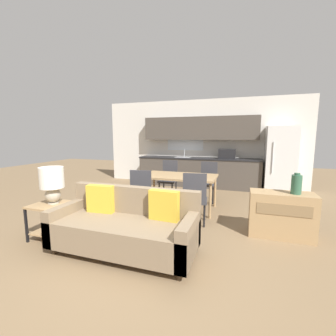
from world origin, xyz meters
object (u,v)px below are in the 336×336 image
object	(u,v)px
refrigerator	(280,160)
couch	(126,226)
credenza	(281,215)
dining_chair_near_left	(143,192)
dining_chair_far_right	(208,180)
dining_chair_near_right	(195,197)
table_lamp	(52,182)
vase	(296,184)
dining_chair_far_left	(169,177)
dining_table	(179,178)
side_table	(52,215)

from	to	relation	value
refrigerator	couch	xyz separation A→B (m)	(-2.44, -4.21, -0.57)
credenza	dining_chair_near_left	distance (m)	2.39
couch	dining_chair_near_left	xyz separation A→B (m)	(-0.31, 1.20, 0.16)
dining_chair_far_right	dining_chair_near_left	distance (m)	1.86
dining_chair_near_right	table_lamp	bearing A→B (deg)	23.15
vase	dining_chair_far_left	world-z (taller)	vase
credenza	dining_chair_far_left	distance (m)	2.92
couch	vase	xyz separation A→B (m)	(2.25, 1.14, 0.51)
dining_table	couch	xyz separation A→B (m)	(-0.19, -1.97, -0.33)
dining_chair_far_right	dining_chair_far_left	world-z (taller)	same
credenza	dining_chair_near_left	size ratio (longest dim) A/B	0.99
credenza	dining_chair_far_right	xyz separation A→B (m)	(-1.38, 1.61, 0.16)
side_table	dining_chair_far_left	bearing A→B (deg)	71.45
vase	refrigerator	bearing A→B (deg)	86.43
couch	dining_chair_near_left	size ratio (longest dim) A/B	2.06
dining_table	vase	bearing A→B (deg)	-22.06
couch	side_table	xyz separation A→B (m)	(-1.27, -0.02, 0.02)
credenza	dining_chair_near_right	size ratio (longest dim) A/B	0.99
refrigerator	vase	size ratio (longest dim) A/B	5.73
dining_table	couch	world-z (taller)	couch
side_table	dining_chair_far_right	xyz separation A→B (m)	(1.97, 2.79, 0.14)
credenza	vase	distance (m)	0.53
dining_chair_far_left	vase	bearing A→B (deg)	-33.18
table_lamp	dining_chair_far_left	xyz separation A→B (m)	(0.93, 2.81, -0.37)
side_table	dining_chair_far_left	xyz separation A→B (m)	(0.95, 2.84, 0.14)
dining_chair_near_left	credenza	bearing A→B (deg)	170.57
table_lamp	refrigerator	bearing A→B (deg)	48.68
vase	dining_chair_far_left	size ratio (longest dim) A/B	0.34
dining_table	table_lamp	xyz separation A→B (m)	(-1.44, -1.96, 0.21)
couch	credenza	xyz separation A→B (m)	(2.07, 1.16, 0.01)
dining_table	vase	world-z (taller)	vase
table_lamp	dining_chair_near_left	bearing A→B (deg)	51.63
dining_chair_near_right	dining_chair_far_left	size ratio (longest dim) A/B	1.00
side_table	dining_chair_far_left	distance (m)	3.00
refrigerator	couch	size ratio (longest dim) A/B	0.94
table_lamp	dining_chair_far_right	bearing A→B (deg)	54.78
vase	dining_chair_far_right	world-z (taller)	vase
couch	side_table	size ratio (longest dim) A/B	3.58
vase	couch	bearing A→B (deg)	-153.18
table_lamp	credenza	xyz separation A→B (m)	(3.33, 1.15, -0.53)
refrigerator	dining_chair_near_left	size ratio (longest dim) A/B	1.94
couch	table_lamp	world-z (taller)	table_lamp
dining_table	refrigerator	bearing A→B (deg)	44.81
credenza	vase	bearing A→B (deg)	-7.27
dining_table	credenza	distance (m)	2.08
couch	credenza	distance (m)	2.38
couch	credenza	size ratio (longest dim) A/B	2.08
dining_table	dining_chair_far_right	distance (m)	0.96
refrigerator	dining_table	world-z (taller)	refrigerator
side_table	credenza	world-z (taller)	credenza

